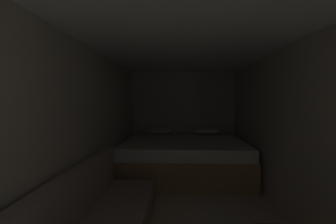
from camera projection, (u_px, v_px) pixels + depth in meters
name	position (u px, v px, depth m)	size (l,w,h in m)	color
wall_back	(183.00, 117.00, 5.04)	(2.43, 0.05, 2.05)	beige
wall_left	(81.00, 136.00, 2.43)	(0.05, 5.29, 2.05)	beige
wall_right	(302.00, 138.00, 2.33)	(0.05, 5.29, 2.05)	beige
ceiling_slab	(189.00, 38.00, 2.32)	(2.43, 5.29, 0.05)	white
bed	(184.00, 157.00, 4.16)	(2.21, 1.72, 0.81)	tan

